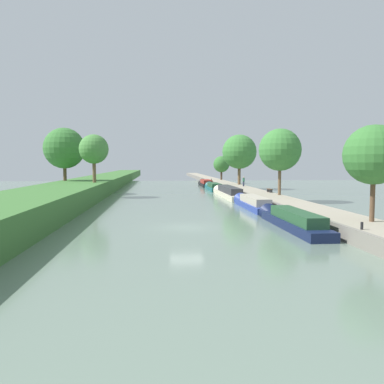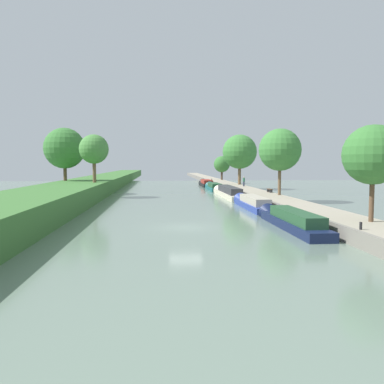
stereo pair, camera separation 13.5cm
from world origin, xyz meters
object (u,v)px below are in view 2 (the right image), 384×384
object	(u,v)px
narrowboat_teal	(214,187)
narrowboat_black	(206,183)
mooring_bollard_far	(212,180)
park_bench	(270,190)
person_walking	(244,181)
narrowboat_blue	(252,203)
mooring_bollard_near	(361,226)
narrowboat_cream	(228,192)
narrowboat_navy	(290,220)

from	to	relation	value
narrowboat_teal	narrowboat_black	distance (m)	12.47
narrowboat_teal	mooring_bollard_far	xyz separation A→B (m)	(1.96, 17.07, 0.67)
narrowboat_teal	park_bench	world-z (taller)	park_bench
narrowboat_teal	person_walking	bearing A→B (deg)	-51.51
narrowboat_blue	mooring_bollard_near	bearing A→B (deg)	-84.92
narrowboat_blue	person_walking	world-z (taller)	person_walking
narrowboat_cream	narrowboat_teal	size ratio (longest dim) A/B	1.55
park_bench	narrowboat_blue	bearing A→B (deg)	-116.48
park_bench	narrowboat_navy	bearing A→B (deg)	-102.24
mooring_bollard_far	park_bench	world-z (taller)	park_bench
narrowboat_cream	park_bench	xyz separation A→B (m)	(4.87, -4.73, 0.67)
narrowboat_navy	person_walking	bearing A→B (deg)	83.16
narrowboat_cream	park_bench	bearing A→B (deg)	-44.19
park_bench	mooring_bollard_near	bearing A→B (deg)	-95.80
narrowboat_cream	narrowboat_teal	bearing A→B (deg)	90.27
narrowboat_cream	park_bench	world-z (taller)	narrowboat_cream
narrowboat_blue	mooring_bollard_far	bearing A→B (deg)	87.80
mooring_bollard_near	park_bench	world-z (taller)	park_bench
narrowboat_black	mooring_bollard_far	distance (m)	5.02
mooring_bollard_near	mooring_bollard_far	xyz separation A→B (m)	(0.00, 65.64, 0.00)
narrowboat_black	narrowboat_navy	bearing A→B (deg)	-89.99
mooring_bollard_far	narrowboat_navy	bearing A→B (deg)	-91.86
narrowboat_cream	mooring_bollard_near	xyz separation A→B (m)	(1.89, -34.09, 0.54)
person_walking	park_bench	world-z (taller)	person_walking
narrowboat_teal	park_bench	bearing A→B (deg)	-75.59
narrowboat_teal	mooring_bollard_near	world-z (taller)	mooring_bollard_near
narrowboat_blue	narrowboat_teal	world-z (taller)	narrowboat_blue
narrowboat_navy	narrowboat_black	size ratio (longest dim) A/B	1.11
narrowboat_teal	mooring_bollard_near	bearing A→B (deg)	-87.69
narrowboat_navy	person_walking	xyz separation A→B (m)	(4.34, 36.21, 1.26)
narrowboat_cream	narrowboat_teal	xyz separation A→B (m)	(-0.07, 14.48, -0.12)
person_walking	mooring_bollard_far	distance (m)	22.73
narrowboat_black	park_bench	world-z (taller)	park_bench
narrowboat_navy	narrowboat_blue	bearing A→B (deg)	89.37
person_walking	mooring_bollard_near	xyz separation A→B (m)	(-2.44, -43.05, -0.65)
narrowboat_black	person_walking	world-z (taller)	person_walking
narrowboat_blue	narrowboat_teal	distance (m)	28.74
narrowboat_navy	person_walking	size ratio (longest dim) A/B	7.42
narrowboat_cream	person_walking	world-z (taller)	person_walking
person_walking	mooring_bollard_near	distance (m)	43.12
narrowboat_navy	mooring_bollard_near	size ratio (longest dim) A/B	27.39
narrowboat_navy	mooring_bollard_far	distance (m)	58.83
park_bench	narrowboat_cream	bearing A→B (deg)	135.81
narrowboat_teal	person_walking	distance (m)	7.18
mooring_bollard_near	park_bench	bearing A→B (deg)	84.20
narrowboat_blue	narrowboat_cream	bearing A→B (deg)	90.50
narrowboat_navy	person_walking	distance (m)	36.49
narrowboat_black	narrowboat_blue	bearing A→B (deg)	-89.79
mooring_bollard_near	mooring_bollard_far	world-z (taller)	same
narrowboat_navy	narrowboat_blue	xyz separation A→B (m)	(0.14, 12.99, -0.02)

